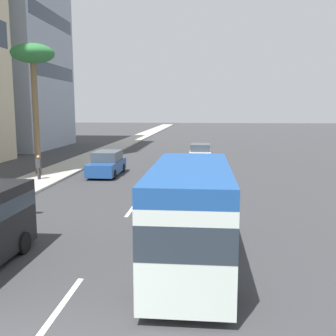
# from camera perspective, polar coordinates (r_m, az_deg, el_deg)

# --- Properties ---
(ground_plane) EXTENTS (198.00, 198.00, 0.00)m
(ground_plane) POSITION_cam_1_polar(r_m,az_deg,el_deg) (37.55, 0.09, 1.41)
(ground_plane) COLOR #38383A
(sidewalk_right) EXTENTS (162.00, 3.12, 0.15)m
(sidewalk_right) POSITION_cam_1_polar(r_m,az_deg,el_deg) (38.93, -10.95, 1.62)
(sidewalk_right) COLOR #B2ADA3
(sidewalk_right) RESTS_ON ground_plane
(lane_stripe_near) EXTENTS (3.20, 0.16, 0.01)m
(lane_stripe_near) POSITION_cam_1_polar(r_m,az_deg,el_deg) (10.22, -15.47, -19.03)
(lane_stripe_near) COLOR silver
(lane_stripe_near) RESTS_ON ground_plane
(lane_stripe_mid) EXTENTS (3.20, 0.16, 0.01)m
(lane_stripe_mid) POSITION_cam_1_polar(r_m,az_deg,el_deg) (18.87, -5.20, -5.83)
(lane_stripe_mid) COLOR silver
(lane_stripe_mid) RESTS_ON ground_plane
(lane_stripe_far) EXTENTS (3.20, 0.16, 0.01)m
(lane_stripe_far) POSITION_cam_1_polar(r_m,az_deg,el_deg) (26.45, -2.12, -1.62)
(lane_stripe_far) COLOR silver
(lane_stripe_far) RESTS_ON ground_plane
(car_lead) EXTENTS (4.75, 1.94, 1.71)m
(car_lead) POSITION_cam_1_polar(r_m,az_deg,el_deg) (28.30, -8.91, 0.59)
(car_lead) COLOR #1E478C
(car_lead) RESTS_ON ground_plane
(minibus_third) EXTENTS (6.48, 2.34, 3.09)m
(minibus_third) POSITION_cam_1_polar(r_m,az_deg,el_deg) (11.39, 3.31, -6.69)
(minibus_third) COLOR silver
(minibus_third) RESTS_ON ground_plane
(car_fourth) EXTENTS (4.07, 1.95, 1.58)m
(car_fourth) POSITION_cam_1_polar(r_m,az_deg,el_deg) (35.70, 4.72, 2.21)
(car_fourth) COLOR silver
(car_fourth) RESTS_ON ground_plane
(pedestrian_near_lamp) EXTENTS (0.30, 0.33, 1.57)m
(pedestrian_near_lamp) POSITION_cam_1_polar(r_m,az_deg,el_deg) (26.83, -18.36, 0.25)
(pedestrian_near_lamp) COLOR #333338
(pedestrian_near_lamp) RESTS_ON sidewalk_right
(palm_tree) EXTENTS (2.93, 2.93, 8.96)m
(palm_tree) POSITION_cam_1_polar(r_m,az_deg,el_deg) (29.12, -19.10, 14.65)
(palm_tree) COLOR brown
(palm_tree) RESTS_ON sidewalk_right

